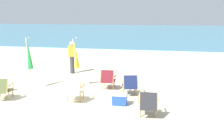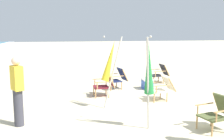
{
  "view_description": "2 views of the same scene",
  "coord_description": "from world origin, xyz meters",
  "px_view_note": "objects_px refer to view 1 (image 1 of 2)",
  "views": [
    {
      "loc": [
        3.47,
        -8.7,
        3.09
      ],
      "look_at": [
        1.51,
        1.35,
        0.8
      ],
      "focal_mm": 42.0,
      "sensor_mm": 36.0,
      "label": 1
    },
    {
      "loc": [
        -7.2,
        2.6,
        2.25
      ],
      "look_at": [
        1.5,
        1.08,
        0.86
      ],
      "focal_mm": 42.0,
      "sensor_mm": 36.0,
      "label": 2
    }
  ],
  "objects_px": {
    "beach_chair_front_left": "(130,84)",
    "beach_chair_back_left": "(74,90)",
    "cooler_box": "(120,99)",
    "umbrella_furled_yellow": "(76,55)",
    "beach_chair_back_right": "(108,79)",
    "person_near_chairs": "(72,57)",
    "beach_chair_mid_center": "(2,88)",
    "umbrella_furled_green": "(29,55)",
    "beach_chair_front_right": "(148,103)"
  },
  "relations": [
    {
      "from": "beach_chair_back_left",
      "to": "person_near_chairs",
      "type": "height_order",
      "value": "person_near_chairs"
    },
    {
      "from": "beach_chair_mid_center",
      "to": "beach_chair_back_left",
      "type": "distance_m",
      "value": 2.58
    },
    {
      "from": "beach_chair_front_left",
      "to": "person_near_chairs",
      "type": "distance_m",
      "value": 4.53
    },
    {
      "from": "beach_chair_front_right",
      "to": "person_near_chairs",
      "type": "height_order",
      "value": "person_near_chairs"
    },
    {
      "from": "umbrella_furled_green",
      "to": "beach_chair_front_left",
      "type": "bearing_deg",
      "value": -1.77
    },
    {
      "from": "beach_chair_back_left",
      "to": "umbrella_furled_green",
      "type": "xyz_separation_m",
      "value": [
        -2.29,
        1.21,
        0.96
      ]
    },
    {
      "from": "beach_chair_back_right",
      "to": "person_near_chairs",
      "type": "xyz_separation_m",
      "value": [
        -2.37,
        2.4,
        0.41
      ]
    },
    {
      "from": "beach_chair_back_right",
      "to": "beach_chair_back_left",
      "type": "xyz_separation_m",
      "value": [
        -0.84,
        -1.71,
        -0.01
      ]
    },
    {
      "from": "umbrella_furled_green",
      "to": "cooler_box",
      "type": "height_order",
      "value": "umbrella_furled_green"
    },
    {
      "from": "cooler_box",
      "to": "umbrella_furled_yellow",
      "type": "bearing_deg",
      "value": 140.09
    },
    {
      "from": "beach_chair_front_right",
      "to": "umbrella_furled_green",
      "type": "distance_m",
      "value": 5.42
    },
    {
      "from": "beach_chair_back_right",
      "to": "person_near_chairs",
      "type": "distance_m",
      "value": 3.4
    },
    {
      "from": "beach_chair_front_left",
      "to": "beach_chair_back_left",
      "type": "xyz_separation_m",
      "value": [
        -1.82,
        -1.09,
        -0.0
      ]
    },
    {
      "from": "beach_chair_front_right",
      "to": "cooler_box",
      "type": "bearing_deg",
      "value": 139.17
    },
    {
      "from": "umbrella_furled_yellow",
      "to": "person_near_chairs",
      "type": "xyz_separation_m",
      "value": [
        -1.01,
        2.33,
        -0.51
      ]
    },
    {
      "from": "beach_chair_front_right",
      "to": "umbrella_furled_yellow",
      "type": "distance_m",
      "value": 4.21
    },
    {
      "from": "beach_chair_front_right",
      "to": "beach_chair_mid_center",
      "type": "xyz_separation_m",
      "value": [
        -5.18,
        0.55,
        0.0
      ]
    },
    {
      "from": "beach_chair_front_right",
      "to": "person_near_chairs",
      "type": "xyz_separation_m",
      "value": [
        -4.14,
        4.98,
        0.41
      ]
    },
    {
      "from": "beach_chair_front_left",
      "to": "beach_chair_mid_center",
      "type": "relative_size",
      "value": 1.02
    },
    {
      "from": "beach_chair_back_right",
      "to": "beach_chair_front_right",
      "type": "distance_m",
      "value": 3.13
    },
    {
      "from": "beach_chair_back_left",
      "to": "umbrella_furled_green",
      "type": "height_order",
      "value": "umbrella_furled_green"
    },
    {
      "from": "beach_chair_front_right",
      "to": "umbrella_furled_yellow",
      "type": "height_order",
      "value": "umbrella_furled_yellow"
    },
    {
      "from": "beach_chair_back_right",
      "to": "cooler_box",
      "type": "relative_size",
      "value": 1.66
    },
    {
      "from": "beach_chair_mid_center",
      "to": "person_near_chairs",
      "type": "xyz_separation_m",
      "value": [
        1.04,
        4.44,
        0.41
      ]
    },
    {
      "from": "beach_chair_back_right",
      "to": "cooler_box",
      "type": "xyz_separation_m",
      "value": [
        0.77,
        -1.72,
        -0.23
      ]
    },
    {
      "from": "beach_chair_back_left",
      "to": "person_near_chairs",
      "type": "relative_size",
      "value": 0.5
    },
    {
      "from": "beach_chair_mid_center",
      "to": "beach_chair_back_right",
      "type": "bearing_deg",
      "value": 30.84
    },
    {
      "from": "umbrella_furled_yellow",
      "to": "person_near_chairs",
      "type": "distance_m",
      "value": 2.59
    },
    {
      "from": "beach_chair_front_left",
      "to": "umbrella_furled_yellow",
      "type": "xyz_separation_m",
      "value": [
        -2.34,
        0.69,
        0.93
      ]
    },
    {
      "from": "beach_chair_back_right",
      "to": "umbrella_furled_green",
      "type": "relative_size",
      "value": 0.38
    },
    {
      "from": "beach_chair_back_right",
      "to": "beach_chair_back_left",
      "type": "height_order",
      "value": "beach_chair_back_right"
    },
    {
      "from": "beach_chair_back_right",
      "to": "umbrella_furled_green",
      "type": "distance_m",
      "value": 3.31
    },
    {
      "from": "beach_chair_mid_center",
      "to": "umbrella_furled_green",
      "type": "height_order",
      "value": "umbrella_furled_green"
    },
    {
      "from": "person_near_chairs",
      "to": "umbrella_furled_yellow",
      "type": "bearing_deg",
      "value": -66.66
    },
    {
      "from": "beach_chair_front_left",
      "to": "cooler_box",
      "type": "bearing_deg",
      "value": -100.81
    },
    {
      "from": "beach_chair_back_right",
      "to": "beach_chair_mid_center",
      "type": "height_order",
      "value": "beach_chair_back_right"
    },
    {
      "from": "beach_chair_front_right",
      "to": "beach_chair_mid_center",
      "type": "height_order",
      "value": "beach_chair_mid_center"
    },
    {
      "from": "beach_chair_back_right",
      "to": "beach_chair_back_left",
      "type": "relative_size",
      "value": 1.0
    },
    {
      "from": "umbrella_furled_yellow",
      "to": "beach_chair_mid_center",
      "type": "bearing_deg",
      "value": -134.26
    },
    {
      "from": "umbrella_furled_green",
      "to": "person_near_chairs",
      "type": "xyz_separation_m",
      "value": [
        0.76,
        2.89,
        -0.55
      ]
    },
    {
      "from": "person_near_chairs",
      "to": "beach_chair_front_left",
      "type": "bearing_deg",
      "value": -42.06
    },
    {
      "from": "beach_chair_front_right",
      "to": "beach_chair_front_left",
      "type": "bearing_deg",
      "value": 111.99
    },
    {
      "from": "beach_chair_back_left",
      "to": "umbrella_furled_yellow",
      "type": "distance_m",
      "value": 2.07
    },
    {
      "from": "cooler_box",
      "to": "person_near_chairs",
      "type": "bearing_deg",
      "value": 127.31
    },
    {
      "from": "umbrella_furled_yellow",
      "to": "umbrella_furled_green",
      "type": "bearing_deg",
      "value": -162.5
    },
    {
      "from": "beach_chair_front_right",
      "to": "beach_chair_back_left",
      "type": "bearing_deg",
      "value": 161.49
    },
    {
      "from": "beach_chair_front_right",
      "to": "person_near_chairs",
      "type": "bearing_deg",
      "value": 129.72
    },
    {
      "from": "beach_chair_mid_center",
      "to": "umbrella_furled_green",
      "type": "xyz_separation_m",
      "value": [
        0.28,
        1.54,
        0.96
      ]
    },
    {
      "from": "beach_chair_back_left",
      "to": "person_near_chairs",
      "type": "distance_m",
      "value": 4.4
    },
    {
      "from": "beach_chair_mid_center",
      "to": "cooler_box",
      "type": "bearing_deg",
      "value": 4.36
    }
  ]
}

